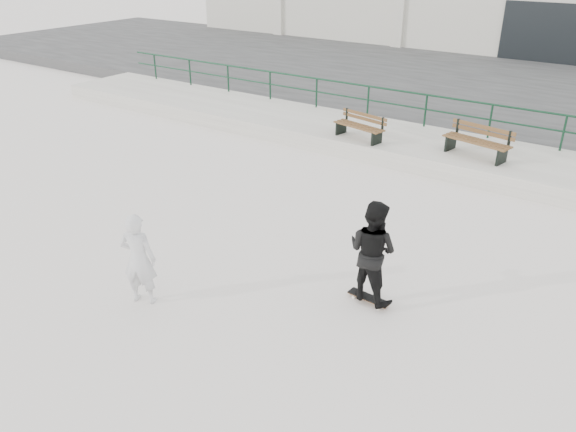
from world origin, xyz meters
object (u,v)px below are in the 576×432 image
Objects in this scene: bench_left at (360,126)px; bench_right at (478,141)px; seated_skater at (139,259)px; standing_skater at (372,251)px; skateboard at (369,298)px.

bench_left is 3.34m from bench_right.
seated_skater reaches higher than bench_left.
standing_skater is (0.46, -7.12, 0.11)m from bench_right.
standing_skater is (0.00, 0.00, 0.95)m from skateboard.
bench_left is at bearing -52.54° from standing_skater.
skateboard is (3.77, -6.66, -0.80)m from bench_left.
seated_skater is at bearing -94.90° from bench_right.
standing_skater reaches higher than skateboard.
bench_right is at bearing -130.23° from seated_skater.
bench_left is 0.91× the size of standing_skater.
standing_skater is at bearing -48.55° from bench_left.
bench_right is 7.13m from standing_skater.
seated_skater is (-3.30, -2.24, 0.78)m from skateboard.
seated_skater is (-3.30, -2.24, -0.17)m from standing_skater.
bench_right is (3.31, 0.45, 0.05)m from bench_left.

